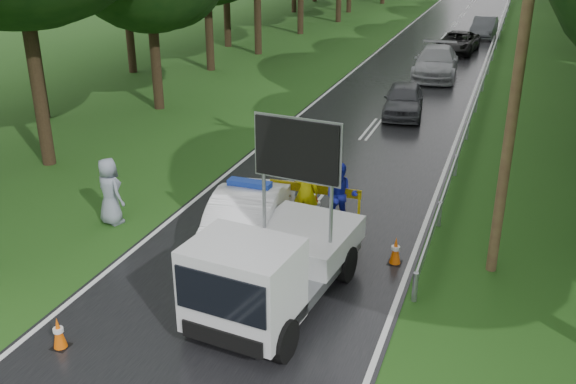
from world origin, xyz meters
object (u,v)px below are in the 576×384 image
at_px(civilian, 341,196).
at_px(queue_car_second, 436,62).
at_px(officer, 306,191).
at_px(police_sedan, 250,213).
at_px(barrier, 315,194).
at_px(queue_car_first, 404,99).
at_px(work_truck, 271,267).
at_px(queue_car_third, 458,42).
at_px(queue_car_fourth, 484,27).

bearing_deg(civilian, queue_car_second, 72.69).
height_order(officer, civilian, officer).
bearing_deg(officer, police_sedan, 56.39).
bearing_deg(officer, barrier, -120.32).
distance_m(police_sedan, queue_car_first, 13.10).
distance_m(work_truck, officer, 4.36).
distance_m(police_sedan, officer, 1.75).
height_order(police_sedan, work_truck, work_truck).
xyz_separation_m(civilian, queue_car_first, (-0.39, 11.52, -0.24)).
bearing_deg(queue_car_third, queue_car_fourth, 85.22).
bearing_deg(queue_car_fourth, civilian, -89.89).
xyz_separation_m(work_truck, officer, (-0.66, 4.31, -0.09)).
bearing_deg(work_truck, barrier, 102.19).
relative_size(officer, queue_car_third, 0.41).
distance_m(police_sedan, queue_car_second, 20.92).
height_order(queue_car_first, queue_car_second, queue_car_second).
distance_m(barrier, queue_car_first, 11.36).
xyz_separation_m(queue_car_first, queue_car_fourth, (1.80, 21.79, 0.04)).
distance_m(civilian, queue_car_third, 26.72).
relative_size(police_sedan, queue_car_first, 1.19).
distance_m(police_sedan, queue_car_fourth, 34.96).
distance_m(civilian, queue_car_second, 19.35).
height_order(officer, queue_car_third, officer).
height_order(queue_car_second, queue_car_third, queue_car_second).
distance_m(work_truck, queue_car_fourth, 37.75).
bearing_deg(queue_car_third, officer, -87.44).
relative_size(police_sedan, civilian, 2.58).
bearing_deg(queue_car_third, civilian, -85.42).
xyz_separation_m(officer, queue_car_third, (1.21, 26.80, -0.31)).
distance_m(officer, civilian, 0.95).
xyz_separation_m(police_sedan, officer, (1.04, 1.40, 0.21)).
bearing_deg(queue_car_first, work_truck, -96.82).
relative_size(work_truck, queue_car_first, 1.27).
bearing_deg(queue_car_second, queue_car_third, 83.53).
bearing_deg(barrier, queue_car_third, 86.87).
height_order(barrier, civilian, civilian).
relative_size(civilian, queue_car_third, 0.39).
height_order(queue_car_third, queue_car_fourth, queue_car_fourth).
xyz_separation_m(civilian, queue_car_third, (0.26, 26.71, -0.26)).
xyz_separation_m(barrier, civilian, (0.78, -0.17, 0.11)).
xyz_separation_m(police_sedan, civilian, (1.99, 1.49, 0.17)).
bearing_deg(civilian, officer, 167.66).
xyz_separation_m(work_truck, queue_car_fourth, (1.70, 37.71, -0.33)).
bearing_deg(officer, queue_car_third, -89.62).
distance_m(barrier, queue_car_second, 19.19).
bearing_deg(police_sedan, queue_car_fourth, -105.32).
distance_m(officer, queue_car_third, 26.83).
distance_m(work_truck, queue_car_second, 23.75).
xyz_separation_m(civilian, queue_car_second, (-0.11, 19.35, -0.13)).
relative_size(barrier, officer, 1.34).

